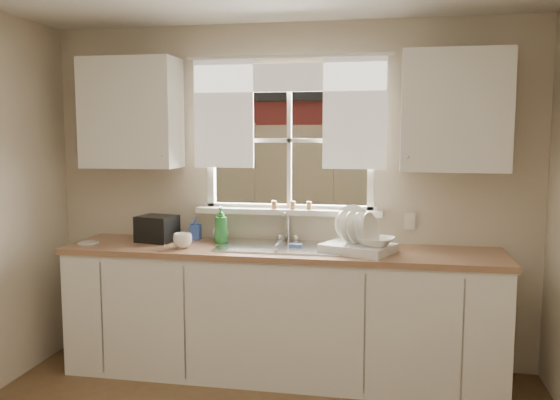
% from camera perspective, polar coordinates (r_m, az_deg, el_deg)
% --- Properties ---
extents(room_walls, '(3.62, 4.02, 2.50)m').
position_cam_1_polar(room_walls, '(2.40, -7.70, -4.88)').
color(room_walls, beige).
rests_on(room_walls, ground).
extents(window, '(1.38, 0.16, 1.06)m').
position_cam_1_polar(window, '(4.37, 0.86, 3.59)').
color(window, white).
rests_on(window, room_walls).
extents(curtains, '(1.50, 0.03, 0.81)m').
position_cam_1_polar(curtains, '(4.32, 0.75, 9.50)').
color(curtains, white).
rests_on(curtains, room_walls).
extents(base_cabinets, '(3.00, 0.62, 0.87)m').
position_cam_1_polar(base_cabinets, '(4.24, 0.08, -10.95)').
color(base_cabinets, white).
rests_on(base_cabinets, ground).
extents(countertop, '(3.04, 0.65, 0.04)m').
position_cam_1_polar(countertop, '(4.13, 0.08, -4.92)').
color(countertop, '#976A4B').
rests_on(countertop, base_cabinets).
extents(upper_cabinet_left, '(0.70, 0.33, 0.80)m').
position_cam_1_polar(upper_cabinet_left, '(4.54, -14.12, 8.10)').
color(upper_cabinet_left, white).
rests_on(upper_cabinet_left, room_walls).
extents(upper_cabinet_right, '(0.70, 0.33, 0.80)m').
position_cam_1_polar(upper_cabinet_right, '(4.14, 16.46, 8.20)').
color(upper_cabinet_right, white).
rests_on(upper_cabinet_right, room_walls).
extents(wall_outlet, '(0.08, 0.01, 0.12)m').
position_cam_1_polar(wall_outlet, '(4.33, 12.37, -1.99)').
color(wall_outlet, beige).
rests_on(wall_outlet, room_walls).
extents(sill_jars, '(0.30, 0.04, 0.06)m').
position_cam_1_polar(sill_jars, '(4.33, 1.15, -0.50)').
color(sill_jars, brown).
rests_on(sill_jars, window).
extents(backyard, '(20.00, 10.00, 6.13)m').
position_cam_1_polar(backyard, '(10.86, 10.10, 15.71)').
color(backyard, '#335421').
rests_on(backyard, ground).
extents(sink, '(0.88, 0.52, 0.40)m').
position_cam_1_polar(sink, '(4.17, 0.16, -5.54)').
color(sink, '#B7B7BC').
rests_on(sink, countertop).
extents(dish_rack, '(0.53, 0.47, 0.31)m').
position_cam_1_polar(dish_rack, '(4.01, 7.48, -3.99)').
color(dish_rack, white).
rests_on(dish_rack, countertop).
extents(bowl, '(0.29, 0.29, 0.06)m').
position_cam_1_polar(bowl, '(3.95, 9.24, -3.95)').
color(bowl, white).
rests_on(bowl, dish_rack).
extents(soap_bottle_a, '(0.11, 0.11, 0.27)m').
position_cam_1_polar(soap_bottle_a, '(4.31, -5.71, -2.41)').
color(soap_bottle_a, '#2A8336').
rests_on(soap_bottle_a, countertop).
extents(soap_bottle_b, '(0.08, 0.08, 0.17)m').
position_cam_1_polar(soap_bottle_b, '(4.48, -8.16, -2.73)').
color(soap_bottle_b, blue).
rests_on(soap_bottle_b, countertop).
extents(soap_bottle_c, '(0.16, 0.16, 0.16)m').
position_cam_1_polar(soap_bottle_c, '(4.41, -5.77, -2.92)').
color(soap_bottle_c, beige).
rests_on(soap_bottle_c, countertop).
extents(saucer, '(0.16, 0.16, 0.01)m').
position_cam_1_polar(saucer, '(4.51, -17.94, -3.94)').
color(saucer, beige).
rests_on(saucer, countertop).
extents(cup, '(0.16, 0.16, 0.10)m').
position_cam_1_polar(cup, '(4.18, -9.36, -3.88)').
color(cup, white).
rests_on(cup, countertop).
extents(black_appliance, '(0.30, 0.27, 0.19)m').
position_cam_1_polar(black_appliance, '(4.45, -11.74, -2.72)').
color(black_appliance, black).
rests_on(black_appliance, countertop).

